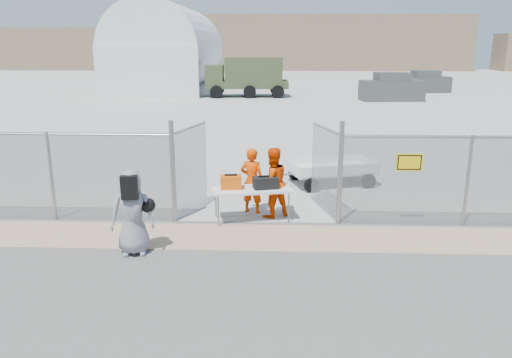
{
  "coord_description": "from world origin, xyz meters",
  "views": [
    {
      "loc": [
        0.48,
        -9.53,
        4.21
      ],
      "look_at": [
        0.0,
        2.0,
        1.1
      ],
      "focal_mm": 35.0,
      "sensor_mm": 36.0,
      "label": 1
    }
  ],
  "objects_px": {
    "visitor": "(132,212)",
    "utility_trailer": "(331,171)",
    "security_worker_left": "(252,181)",
    "folding_table": "(252,204)",
    "security_worker_right": "(272,183)"
  },
  "relations": [
    {
      "from": "folding_table",
      "to": "visitor",
      "type": "height_order",
      "value": "visitor"
    },
    {
      "from": "folding_table",
      "to": "visitor",
      "type": "relative_size",
      "value": 1.08
    },
    {
      "from": "folding_table",
      "to": "security_worker_right",
      "type": "relative_size",
      "value": 1.09
    },
    {
      "from": "security_worker_left",
      "to": "utility_trailer",
      "type": "distance_m",
      "value": 3.68
    },
    {
      "from": "security_worker_left",
      "to": "utility_trailer",
      "type": "relative_size",
      "value": 0.51
    },
    {
      "from": "visitor",
      "to": "utility_trailer",
      "type": "bearing_deg",
      "value": 40.12
    },
    {
      "from": "security_worker_right",
      "to": "visitor",
      "type": "xyz_separation_m",
      "value": [
        -2.84,
        -2.42,
        0.0
      ]
    },
    {
      "from": "security_worker_left",
      "to": "visitor",
      "type": "height_order",
      "value": "visitor"
    },
    {
      "from": "folding_table",
      "to": "security_worker_left",
      "type": "height_order",
      "value": "security_worker_left"
    },
    {
      "from": "security_worker_right",
      "to": "utility_trailer",
      "type": "bearing_deg",
      "value": -149.6
    },
    {
      "from": "folding_table",
      "to": "security_worker_left",
      "type": "relative_size",
      "value": 1.13
    },
    {
      "from": "visitor",
      "to": "utility_trailer",
      "type": "xyz_separation_m",
      "value": [
        4.64,
        5.54,
        -0.49
      ]
    },
    {
      "from": "security_worker_left",
      "to": "utility_trailer",
      "type": "height_order",
      "value": "security_worker_left"
    },
    {
      "from": "folding_table",
      "to": "security_worker_right",
      "type": "distance_m",
      "value": 0.75
    },
    {
      "from": "utility_trailer",
      "to": "folding_table",
      "type": "bearing_deg",
      "value": -140.91
    }
  ]
}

